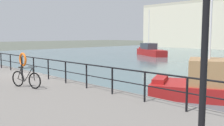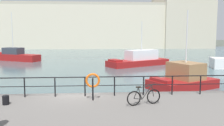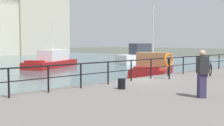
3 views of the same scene
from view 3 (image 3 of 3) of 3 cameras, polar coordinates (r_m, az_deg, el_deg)
name	(u,v)px [view 3 (image 3 of 3)]	position (r m, az deg, el deg)	size (l,w,h in m)	color
ground_plane	(133,95)	(16.26, 4.16, -6.27)	(240.00, 240.00, 0.00)	#4C5147
moored_red_daysailer	(138,56)	(39.87, 5.05, 1.33)	(5.74, 3.46, 2.74)	white
moored_small_launch	(152,67)	(25.45, 7.82, -0.84)	(5.92, 4.87, 6.06)	maroon
moored_green_narrowboat	(52,61)	(35.03, -11.58, 0.47)	(8.82, 6.43, 5.78)	maroon
quay_railing	(141,66)	(15.39, 5.74, -0.53)	(27.38, 0.07, 1.08)	black
parked_bicycle	(208,70)	(17.47, 18.23, -1.32)	(1.72, 0.55, 0.98)	black
mooring_bollard	(122,84)	(12.35, 1.88, -4.06)	(0.32, 0.32, 0.44)	black
life_ring_stand	(169,61)	(15.85, 10.94, 0.41)	(0.75, 0.16, 1.40)	black
standing_person	(202,73)	(10.84, 17.06, -1.94)	(0.51, 0.51, 1.69)	#332D4C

